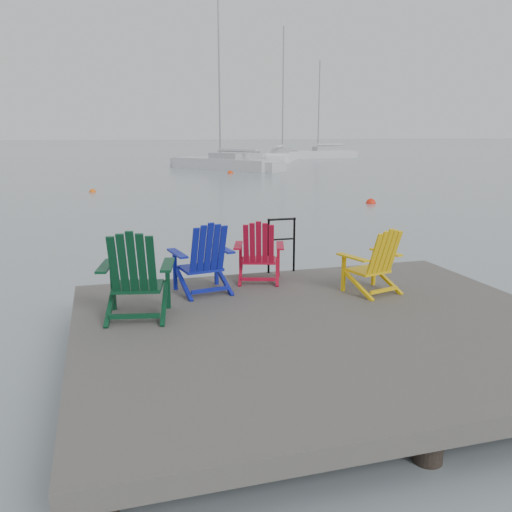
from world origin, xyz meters
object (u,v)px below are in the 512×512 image
object	(u,v)px
chair_red	(259,251)
buoy_a	(371,203)
chair_yellow	(375,261)
sailboat_mid	(282,157)
sailboat_far	(321,155)
buoy_b	(93,192)
chair_green	(136,274)
handrail	(281,240)
sailboat_near	(225,164)
buoy_d	(230,173)
buoy_c	(230,167)
chair_blue	(204,258)

from	to	relation	value
chair_red	buoy_a	world-z (taller)	chair_red
chair_red	chair_yellow	size ratio (longest dim) A/B	1.01
sailboat_mid	chair_red	bearing A→B (deg)	-84.31
chair_yellow	sailboat_far	size ratio (longest dim) A/B	0.09
buoy_b	sailboat_far	bearing A→B (deg)	50.46
chair_green	handrail	bearing A→B (deg)	45.88
chair_yellow	buoy_b	bearing A→B (deg)	85.69
handrail	sailboat_near	xyz separation A→B (m)	(6.53, 32.41, -0.69)
sailboat_mid	buoy_d	size ratio (longest dim) A/B	32.47
chair_green	buoy_a	distance (m)	16.13
sailboat_near	buoy_b	size ratio (longest dim) A/B	38.79
handrail	buoy_c	distance (m)	36.18
chair_yellow	buoy_a	size ratio (longest dim) A/B	2.41
handrail	buoy_b	world-z (taller)	handrail
chair_blue	handrail	bearing A→B (deg)	20.11
chair_green	chair_red	bearing A→B (deg)	43.50
sailboat_far	chair_blue	bearing A→B (deg)	151.68
handrail	sailboat_mid	size ratio (longest dim) A/B	0.07
chair_yellow	buoy_b	world-z (taller)	chair_yellow
buoy_b	chair_blue	bearing A→B (deg)	-85.05
buoy_d	sailboat_near	bearing A→B (deg)	81.56
chair_yellow	sailboat_far	distance (m)	52.30
chair_blue	buoy_b	xyz separation A→B (m)	(-1.66, 19.16, -1.02)
sailboat_near	sailboat_mid	world-z (taller)	sailboat_mid
chair_blue	buoy_a	xyz separation A→B (m)	(8.94, 11.82, -1.02)
sailboat_near	buoy_b	distance (m)	17.06
chair_green	buoy_b	size ratio (longest dim) A/B	3.47
chair_green	buoy_d	distance (m)	30.95
chair_yellow	buoy_d	distance (m)	30.07
chair_yellow	buoy_b	size ratio (longest dim) A/B	2.93
buoy_a	chair_blue	bearing A→B (deg)	-127.10
sailboat_far	buoy_d	world-z (taller)	sailboat_far
sailboat_mid	sailboat_near	bearing A→B (deg)	-102.34
buoy_a	buoy_c	bearing A→B (deg)	89.81
buoy_d	sailboat_mid	bearing A→B (deg)	59.57
chair_green	sailboat_mid	xyz separation A→B (m)	(17.20, 44.86, -0.71)
chair_red	sailboat_near	size ratio (longest dim) A/B	0.08
buoy_c	buoy_d	world-z (taller)	buoy_c
sailboat_far	sailboat_mid	bearing A→B (deg)	119.44
chair_blue	chair_yellow	bearing A→B (deg)	-25.92
sailboat_far	chair_yellow	bearing A→B (deg)	154.31
handrail	sailboat_near	distance (m)	33.07
handrail	buoy_a	xyz separation A→B (m)	(7.49, 11.00, -1.04)
handrail	chair_green	bearing A→B (deg)	-145.80
chair_blue	buoy_a	distance (m)	14.86
handrail	chair_blue	world-z (taller)	chair_blue
handrail	sailboat_near	size ratio (longest dim) A/B	0.07
sailboat_far	buoy_a	size ratio (longest dim) A/B	26.29
chair_red	sailboat_far	distance (m)	51.89
chair_blue	chair_green	bearing A→B (deg)	-149.55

